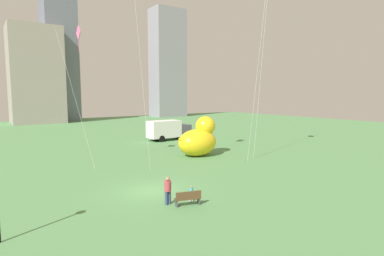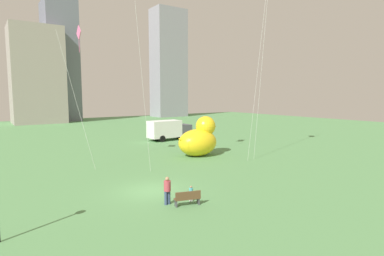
{
  "view_description": "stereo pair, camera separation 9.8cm",
  "coord_description": "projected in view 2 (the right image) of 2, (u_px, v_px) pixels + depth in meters",
  "views": [
    {
      "loc": [
        -9.42,
        -18.39,
        6.54
      ],
      "look_at": [
        4.87,
        2.15,
        3.83
      ],
      "focal_mm": 28.84,
      "sensor_mm": 36.0,
      "label": 1
    },
    {
      "loc": [
        -9.34,
        -18.45,
        6.54
      ],
      "look_at": [
        4.87,
        2.15,
        3.83
      ],
      "focal_mm": 28.84,
      "sensor_mm": 36.0,
      "label": 2
    }
  ],
  "objects": [
    {
      "name": "park_bench",
      "position": [
        188.0,
        198.0,
        18.17
      ],
      "size": [
        1.61,
        0.87,
        0.9
      ],
      "color": "brown",
      "rests_on": "ground"
    },
    {
      "name": "ground_plane",
      "position": [
        151.0,
        191.0,
        21.07
      ],
      "size": [
        140.0,
        140.0,
        0.0
      ],
      "primitive_type": "plane",
      "color": "#568C52"
    },
    {
      "name": "person_child",
      "position": [
        191.0,
        193.0,
        18.91
      ],
      "size": [
        0.24,
        0.24,
        0.98
      ],
      "color": "silver",
      "rests_on": "ground"
    },
    {
      "name": "giant_inflatable_duck",
      "position": [
        199.0,
        139.0,
        33.0
      ],
      "size": [
        5.11,
        3.28,
        4.24
      ],
      "color": "yellow",
      "rests_on": "ground"
    },
    {
      "name": "kite_pink",
      "position": [
        79.0,
        39.0,
        27.11
      ],
      "size": [
        2.47,
        2.64,
        12.62
      ],
      "color": "silver",
      "rests_on": "ground"
    },
    {
      "name": "box_truck",
      "position": [
        169.0,
        130.0,
        44.54
      ],
      "size": [
        6.49,
        2.54,
        2.85
      ],
      "color": "white",
      "rests_on": "ground"
    },
    {
      "name": "person_adult",
      "position": [
        167.0,
        189.0,
        18.36
      ],
      "size": [
        0.41,
        0.41,
        1.68
      ],
      "color": "#38476B",
      "rests_on": "ground"
    }
  ]
}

